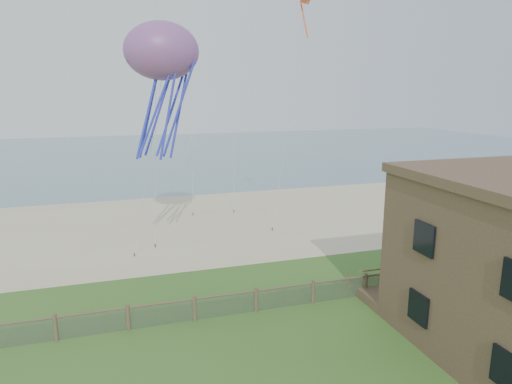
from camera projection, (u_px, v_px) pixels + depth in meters
sand_beach at (198, 223)px, 37.16m from camera, size 72.00×20.00×0.02m
ocean at (153, 153)px, 78.18m from camera, size 160.00×68.00×0.02m
chainlink_fence at (256, 301)px, 22.12m from camera, size 36.20×0.20×1.25m
motel_deck at (488, 283)px, 25.00m from camera, size 15.00×2.00×0.50m
picnic_table at (440, 322)px, 20.41m from camera, size 2.20×1.86×0.81m
octopus_kite at (163, 89)px, 25.08m from camera, size 4.29×3.44×7.84m
kite_red at (307, 6)px, 28.20m from camera, size 1.84×2.01×2.54m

